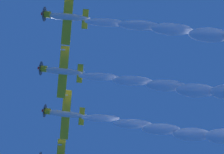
{
  "coord_description": "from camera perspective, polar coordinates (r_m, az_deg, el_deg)",
  "views": [
    {
      "loc": [
        4.66,
        23.53,
        1.78
      ],
      "look_at": [
        -9.79,
        5.96,
        69.82
      ],
      "focal_mm": 63.59,
      "sensor_mm": 36.0,
      "label": 1
    }
  ],
  "objects": [
    {
      "name": "airplane_right_wingman",
      "position": [
        73.87,
        -7.38,
        0.86
      ],
      "size": [
        8.5,
        8.68,
        3.88
      ],
      "color": "silver"
    },
    {
      "name": "airplane_outer_left",
      "position": [
        78.13,
        -6.98,
        -5.26
      ],
      "size": [
        8.5,
        8.69,
        3.91
      ],
      "color": "silver"
    },
    {
      "name": "airplane_left_wingman",
      "position": [
        71.14,
        -6.76,
        8.62
      ],
      "size": [
        8.5,
        8.7,
        3.91
      ],
      "color": "silver"
    }
  ]
}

